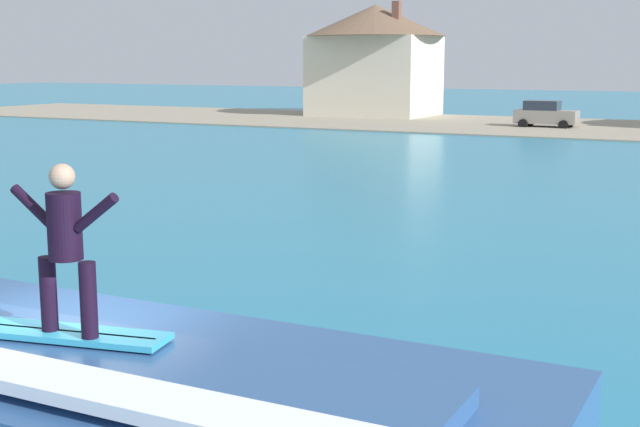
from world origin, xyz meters
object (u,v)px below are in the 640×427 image
wave_crest (57,419)px  car_near_shore (545,114)px  surfer (65,240)px  surfboard (71,334)px  house_with_chimney (375,53)px

wave_crest → car_near_shore: wave_crest is taller
wave_crest → surfer: bearing=-29.6°
wave_crest → surfboard: bearing=-25.8°
surfer → car_near_shore: bearing=98.1°
wave_crest → house_with_chimney: (-22.64, 60.01, 4.23)m
surfboard → car_near_shore: 54.20m
surfer → wave_crest: bearing=150.4°
surfboard → house_with_chimney: house_with_chimney is taller
wave_crest → car_near_shore: (-7.15, 53.42, 0.05)m
wave_crest → surfer: size_ratio=6.26×
car_near_shore → surfer: bearing=-81.9°
house_with_chimney → car_near_shore: bearing=-23.1°
surfboard → wave_crest: bearing=154.2°
house_with_chimney → surfer: bearing=-69.0°
car_near_shore → surfboard: bearing=-81.9°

